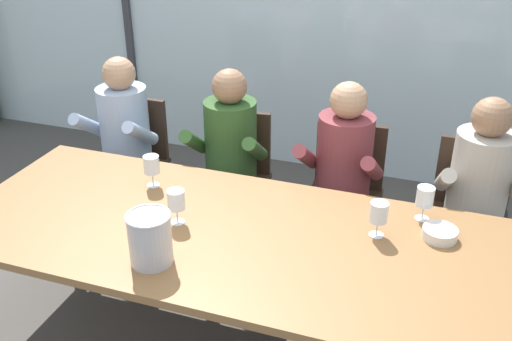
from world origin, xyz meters
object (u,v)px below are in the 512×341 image
Objects in this scene: dining_table at (232,242)px; person_maroon_top at (340,172)px; wine_glass_by_left_taster at (379,214)px; chair_near_curtain at (133,154)px; person_beige_jumper at (479,194)px; person_pale_blue_shirt at (119,138)px; wine_glass_near_bucket at (176,201)px; chair_center at (346,186)px; wine_glass_center_pour at (152,166)px; wine_glass_by_right_taster at (425,197)px; tasting_bowl at (440,233)px; chair_left_of_center at (235,171)px; chair_right_of_center at (469,206)px; ice_bucket_primary at (150,238)px; person_olive_shirt at (227,155)px.

person_maroon_top is (0.34, 0.82, 0.02)m from dining_table.
dining_table is 15.47× the size of wine_glass_by_left_taster.
person_beige_jumper is (2.20, -0.14, 0.17)m from chair_near_curtain.
wine_glass_near_bucket is at bearing -44.64° from person_pale_blue_shirt.
person_pale_blue_shirt is 1.44m from person_maroon_top.
wine_glass_center_pour is (-0.92, -0.70, 0.32)m from chair_center.
chair_near_curtain and chair_center have the same top height.
wine_glass_near_bucket is (-0.92, -0.20, 0.00)m from wine_glass_by_left_taster.
person_maroon_top reaches higher than dining_table.
wine_glass_by_right_taster is (1.39, 0.13, 0.00)m from wine_glass_center_pour.
wine_glass_by_left_taster is at bearing -19.30° from person_pale_blue_shirt.
person_maroon_top is at bearing 135.91° from tasting_bowl.
chair_right_of_center is at bearing -5.75° from chair_left_of_center.
wine_glass_near_bucket is at bearing -141.94° from chair_right_of_center.
ice_bucket_primary is (0.86, -1.29, 0.33)m from chair_near_curtain.
ice_bucket_primary is 0.32m from wine_glass_near_bucket.
chair_left_of_center is 0.73× the size of person_beige_jumper.
person_beige_jumper is at bearing -16.49° from chair_center.
person_maroon_top is at bearing -101.20° from chair_center.
chair_left_of_center is 0.73× the size of person_olive_shirt.
chair_left_of_center is 1.01m from wine_glass_near_bucket.
wine_glass_center_pour is (-0.90, -0.54, 0.15)m from person_maroon_top.
person_olive_shirt is (0.75, 0.00, 0.00)m from person_pale_blue_shirt.
person_pale_blue_shirt reaches higher than dining_table.
tasting_bowl is at bearing -56.48° from chair_center.
person_maroon_top reaches higher than wine_glass_center_pour.
chair_near_curtain reaches higher than dining_table.
chair_center is 3.76× the size of ice_bucket_primary.
person_pale_blue_shirt is (-1.46, -0.16, 0.17)m from chair_center.
person_beige_jumper reaches higher than wine_glass_by_right_taster.
wine_glass_by_left_taster is (-0.28, -0.07, 0.09)m from tasting_bowl.
chair_near_curtain is at bearing 130.35° from wine_glass_near_bucket.
wine_glass_center_pour is (-1.63, -0.70, 0.32)m from chair_right_of_center.
person_maroon_top reaches higher than chair_left_of_center.
chair_center is 0.73× the size of person_maroon_top.
chair_near_curtain is at bearing 178.56° from person_maroon_top.
wine_glass_near_bucket is (0.08, -0.83, 0.15)m from person_olive_shirt.
person_maroon_top is at bearing -166.03° from chair_right_of_center.
chair_right_of_center is at bearing 44.94° from ice_bucket_primary.
tasting_bowl is at bearing -35.33° from chair_left_of_center.
chair_center is 0.81m from wine_glass_by_right_taster.
wine_glass_near_bucket is 1.00× the size of wine_glass_by_right_taster.
wine_glass_by_left_taster is 0.29m from wine_glass_by_right_taster.
dining_table is 0.44m from ice_bucket_primary.
chair_near_curtain is 5.09× the size of wine_glass_center_pour.
person_maroon_top is 1.05m from wine_glass_near_bucket.
wine_glass_by_left_taster is (0.99, -0.76, 0.32)m from chair_left_of_center.
wine_glass_by_right_taster is at bearing 20.67° from wine_glass_near_bucket.
chair_left_of_center is 1.29m from wine_glass_by_left_taster.
person_olive_shirt reaches higher than wine_glass_by_right_taster.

